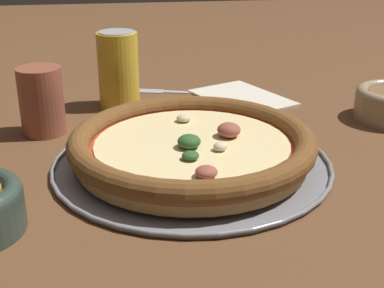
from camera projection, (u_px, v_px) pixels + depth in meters
name	position (u px, v px, depth m)	size (l,w,h in m)	color
ground_plane	(192.00, 166.00, 0.67)	(3.00, 3.00, 0.00)	brown
pizza_tray	(192.00, 163.00, 0.67)	(0.35, 0.35, 0.01)	gray
pizza	(192.00, 145.00, 0.66)	(0.31, 0.31, 0.04)	tan
drinking_cup	(42.00, 101.00, 0.76)	(0.06, 0.06, 0.10)	brown
napkin	(242.00, 97.00, 0.93)	(0.20, 0.18, 0.01)	beige
fork	(186.00, 92.00, 0.96)	(0.07, 0.20, 0.00)	#B7B7BC
beverage_can	(118.00, 70.00, 0.87)	(0.07, 0.07, 0.12)	gold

